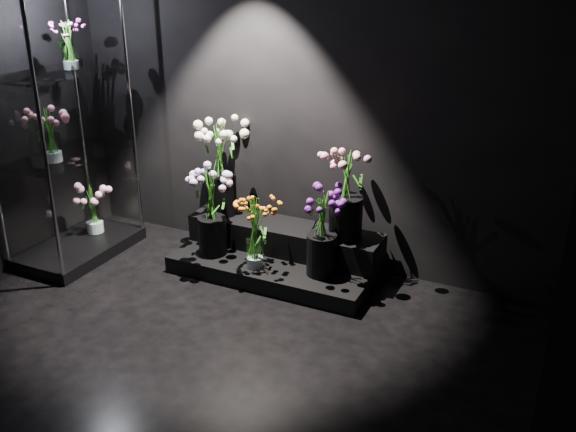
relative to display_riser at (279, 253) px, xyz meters
The scene contains 13 objects.
floor 1.69m from the display_riser, 88.80° to the right, with size 4.00×4.00×0.00m, color black.
wall_back 1.29m from the display_riser, 83.63° to the left, with size 4.00×4.00×0.00m, color black.
wall_right 2.92m from the display_riser, 39.59° to the right, with size 4.00×4.00×0.00m, color black.
display_riser is the anchor object (origin of this frame).
display_case 1.96m from the display_riser, 164.20° to the right, with size 0.60×1.01×2.22m.
bouquet_orange_bells 0.39m from the display_riser, 105.35° to the right, with size 0.35×0.35×0.56m.
bouquet_lilac 0.66m from the display_riser, 157.21° to the right, with size 0.42×0.42×0.70m.
bouquet_purple 0.58m from the display_riser, 20.46° to the right, with size 0.32×0.32×0.66m.
bouquet_cream_roses 0.87m from the display_riser, behind, with size 0.45×0.45×0.77m.
bouquet_pink_roses 0.79m from the display_riser, ahead, with size 0.45×0.45×0.67m.
bouquet_case_pink 1.97m from the display_riser, 158.78° to the right, with size 0.41×0.41×0.40m.
bouquet_case_magenta 2.27m from the display_riser, 168.87° to the right, with size 0.29×0.29×0.36m.
bouquet_case_base_pink 1.69m from the display_riser, behind, with size 0.35×0.35×0.42m.
Camera 1 is at (2.00, -2.42, 2.37)m, focal length 40.00 mm.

